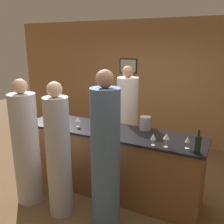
{
  "coord_description": "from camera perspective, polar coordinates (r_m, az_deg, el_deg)",
  "views": [
    {
      "loc": [
        1.6,
        -3.13,
        2.29
      ],
      "look_at": [
        -0.02,
        0.1,
        1.28
      ],
      "focal_mm": 40.0,
      "sensor_mm": 36.0,
      "label": 1
    }
  ],
  "objects": [
    {
      "name": "wine_glass_2",
      "position": [
        4.09,
        -12.4,
        -1.04
      ],
      "size": [
        0.08,
        0.08,
        0.15
      ],
      "color": "silver",
      "rests_on": "bar_counter"
    },
    {
      "name": "wine_bottle_0",
      "position": [
        3.11,
        19.02,
        -6.9
      ],
      "size": [
        0.07,
        0.07,
        0.29
      ],
      "color": "black",
      "rests_on": "bar_counter"
    },
    {
      "name": "wine_glass_1",
      "position": [
        3.2,
        16.92,
        -6.1
      ],
      "size": [
        0.06,
        0.06,
        0.16
      ],
      "color": "silver",
      "rests_on": "bar_counter"
    },
    {
      "name": "wine_glass_6",
      "position": [
        3.19,
        9.41,
        -5.66
      ],
      "size": [
        0.07,
        0.07,
        0.16
      ],
      "color": "silver",
      "rests_on": "bar_counter"
    },
    {
      "name": "back_wall",
      "position": [
        5.88,
        10.69,
        6.68
      ],
      "size": [
        8.0,
        0.08,
        2.8
      ],
      "color": "#A37547",
      "rests_on": "ground_plane"
    },
    {
      "name": "bartender",
      "position": [
        4.46,
        3.46,
        -2.7
      ],
      "size": [
        0.37,
        0.37,
        1.91
      ],
      "rotation": [
        0.0,
        0.0,
        3.14
      ],
      "color": "silver",
      "rests_on": "ground_plane"
    },
    {
      "name": "ground_plane",
      "position": [
        4.19,
        -0.33,
        -17.44
      ],
      "size": [
        14.0,
        14.0,
        0.0
      ],
      "primitive_type": "plane",
      "color": "brown"
    },
    {
      "name": "wine_glass_0",
      "position": [
        3.92,
        -10.91,
        -1.51
      ],
      "size": [
        0.08,
        0.08,
        0.16
      ],
      "color": "silver",
      "rests_on": "bar_counter"
    },
    {
      "name": "bar_counter",
      "position": [
        3.94,
        -0.35,
        -11.14
      ],
      "size": [
        2.78,
        0.71,
        1.03
      ],
      "color": "brown",
      "rests_on": "ground_plane"
    },
    {
      "name": "wine_glass_4",
      "position": [
        4.08,
        -10.42,
        -0.85
      ],
      "size": [
        0.06,
        0.06,
        0.16
      ],
      "color": "silver",
      "rests_on": "bar_counter"
    },
    {
      "name": "wine_glass_3",
      "position": [
        3.16,
        12.36,
        -5.49
      ],
      "size": [
        0.08,
        0.08,
        0.18
      ],
      "color": "silver",
      "rests_on": "bar_counter"
    },
    {
      "name": "wine_glass_5",
      "position": [
        3.89,
        -7.85,
        -1.74
      ],
      "size": [
        0.08,
        0.08,
        0.14
      ],
      "color": "silver",
      "rests_on": "bar_counter"
    },
    {
      "name": "guest_1",
      "position": [
        3.79,
        -19.03,
        -7.68
      ],
      "size": [
        0.37,
        0.37,
        1.83
      ],
      "color": "#B2B2B7",
      "rests_on": "ground_plane"
    },
    {
      "name": "wine_glass_7",
      "position": [
        3.45,
        -1.92,
        -3.53
      ],
      "size": [
        0.07,
        0.07,
        0.17
      ],
      "color": "silver",
      "rests_on": "bar_counter"
    },
    {
      "name": "guest_2",
      "position": [
        3.39,
        -12.11,
        -9.69
      ],
      "size": [
        0.32,
        0.32,
        1.83
      ],
      "color": "#B2B2B7",
      "rests_on": "ground_plane"
    },
    {
      "name": "ice_bucket",
      "position": [
        3.76,
        7.63,
        -2.52
      ],
      "size": [
        0.17,
        0.17,
        0.2
      ],
      "color": "#9E9993",
      "rests_on": "bar_counter"
    },
    {
      "name": "guest_0",
      "position": [
        3.03,
        -1.49,
        -10.8
      ],
      "size": [
        0.35,
        0.35,
        2.01
      ],
      "color": "#4C6B93",
      "rests_on": "ground_plane"
    }
  ]
}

